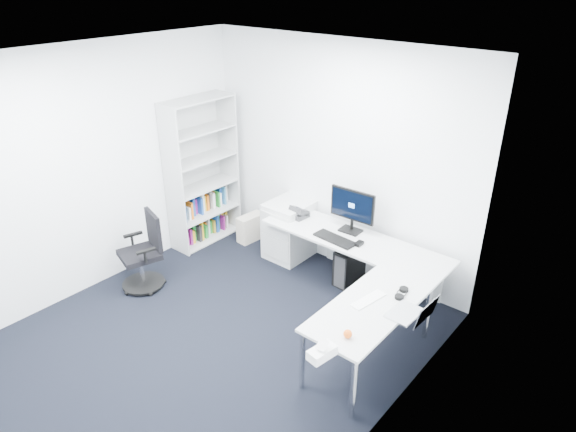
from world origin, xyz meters
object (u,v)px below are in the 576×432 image
Objects in this scene: bookshelf at (202,172)px; monitor at (352,211)px; laptop at (406,303)px; l_desk at (337,275)px; task_chair at (139,253)px.

monitor is (2.04, 0.39, -0.06)m from bookshelf.
bookshelf is 5.79× the size of laptop.
laptop is (1.21, -0.99, -0.14)m from monitor.
bookshelf reaches higher than l_desk.
task_chair is 2.44m from monitor.
l_desk is at bearing -75.62° from monitor.
laptop reaches higher than l_desk.
monitor is at bearing 106.67° from l_desk.
task_chair reaches higher than laptop.
bookshelf is 2.15× the size of task_chair.
l_desk is 1.29m from laptop.
l_desk is 6.61× the size of laptop.
bookshelf is (-2.17, 0.05, 0.64)m from l_desk.
task_chair is 2.70× the size of laptop.
laptop is at bearing -26.91° from l_desk.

